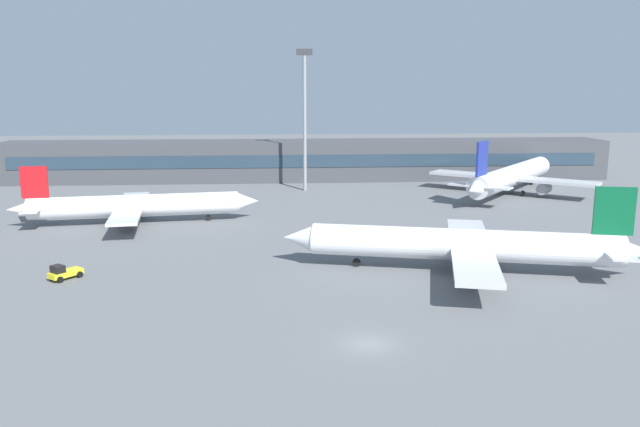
% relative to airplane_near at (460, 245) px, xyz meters
% --- Properties ---
extents(ground_plane, '(400.00, 400.00, 0.00)m').
position_rel_airplane_near_xyz_m(ground_plane, '(-13.48, 20.14, -3.15)').
color(ground_plane, slate).
extents(terminal_building, '(137.58, 12.13, 9.00)m').
position_rel_airplane_near_xyz_m(terminal_building, '(-13.48, 75.34, 1.35)').
color(terminal_building, '#3F4247').
rests_on(terminal_building, ground_plane).
extents(airplane_near, '(41.24, 29.25, 10.34)m').
position_rel_airplane_near_xyz_m(airplane_near, '(0.00, 0.00, 0.00)').
color(airplane_near, white).
rests_on(airplane_near, ground_plane).
extents(airplane_mid, '(37.93, 26.63, 9.38)m').
position_rel_airplane_near_xyz_m(airplane_mid, '(-42.57, 29.17, -0.29)').
color(airplane_mid, white).
rests_on(airplane_mid, ground_plane).
extents(airplane_far, '(33.15, 39.19, 11.73)m').
position_rel_airplane_near_xyz_m(airplane_far, '(26.63, 53.00, 0.42)').
color(airplane_far, silver).
rests_on(airplane_far, ground_plane).
extents(baggage_tug_yellow, '(3.45, 3.73, 1.75)m').
position_rel_airplane_near_xyz_m(baggage_tug_yellow, '(-44.55, 0.13, -2.36)').
color(baggage_tug_yellow, yellow).
rests_on(baggage_tug_yellow, ground_plane).
extents(floodlight_tower_west, '(3.20, 0.80, 28.49)m').
position_rel_airplane_near_xyz_m(floodlight_tower_west, '(-14.98, 59.40, 13.15)').
color(floodlight_tower_west, gray).
rests_on(floodlight_tower_west, ground_plane).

